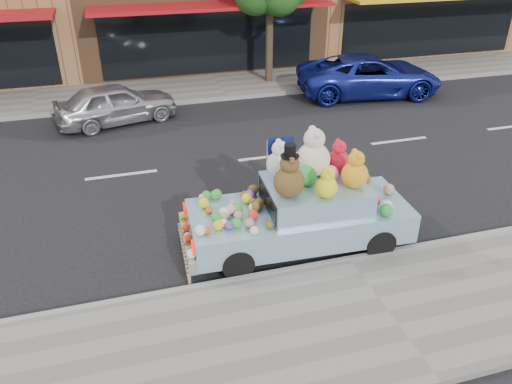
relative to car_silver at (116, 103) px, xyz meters
name	(u,v)px	position (x,y,z in m)	size (l,w,h in m)	color
ground	(270,157)	(3.90, -3.83, -0.64)	(120.00, 120.00, 0.00)	black
near_sidewalk	(388,313)	(3.90, -10.33, -0.58)	(60.00, 3.00, 0.12)	gray
far_sidewalk	(219,86)	(3.90, 2.67, -0.58)	(60.00, 3.00, 0.12)	gray
near_kerb	(349,260)	(3.90, -8.83, -0.57)	(60.00, 0.12, 0.13)	gray
far_kerb	(228,98)	(3.90, 1.17, -0.57)	(60.00, 0.12, 0.13)	gray
car_silver	(116,103)	(0.00, 0.00, 0.00)	(1.51, 3.75, 1.28)	#B4B5B9
car_blue	(369,75)	(9.00, 0.34, 0.08)	(2.40, 5.20, 1.44)	#1C289C
art_car	(302,207)	(3.24, -7.92, 0.20)	(4.56, 1.96, 2.37)	black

